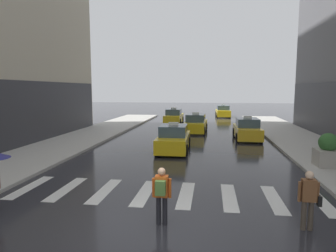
{
  "coord_description": "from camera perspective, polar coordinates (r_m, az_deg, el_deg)",
  "views": [
    {
      "loc": [
        1.59,
        -7.42,
        3.81
      ],
      "look_at": [
        -0.61,
        8.0,
        1.9
      ],
      "focal_mm": 31.73,
      "sensor_mm": 36.0,
      "label": 1
    }
  ],
  "objects": [
    {
      "name": "taxi_fourth",
      "position": [
        33.8,
        1.12,
        1.76
      ],
      "size": [
        1.96,
        4.55,
        1.8
      ],
      "color": "yellow",
      "rests_on": "ground"
    },
    {
      "name": "taxi_lead",
      "position": [
        18.58,
        1.1,
        -2.56
      ],
      "size": [
        1.98,
        4.56,
        1.8
      ],
      "color": "yellow",
      "rests_on": "ground"
    },
    {
      "name": "taxi_third",
      "position": [
        26.78,
        5.34,
        0.36
      ],
      "size": [
        2.08,
        4.61,
        1.8
      ],
      "color": "yellow",
      "rests_on": "ground"
    },
    {
      "name": "taxi_fifth",
      "position": [
        42.5,
        10.5,
        2.72
      ],
      "size": [
        2.06,
        4.6,
        1.8
      ],
      "color": "yellow",
      "rests_on": "ground"
    },
    {
      "name": "ground_plane",
      "position": [
        8.49,
        -3.78,
        -19.67
      ],
      "size": [
        160.0,
        160.0,
        0.0
      ],
      "primitive_type": "plane",
      "color": "#26262B"
    },
    {
      "name": "planter_near_corner",
      "position": [
        16.22,
        28.37,
        -4.28
      ],
      "size": [
        1.1,
        1.1,
        1.6
      ],
      "color": "#A8A399",
      "rests_on": "curb_right"
    },
    {
      "name": "crosswalk_markings",
      "position": [
        11.2,
        -0.54,
        -12.85
      ],
      "size": [
        11.3,
        2.8,
        0.01
      ],
      "color": "silver",
      "rests_on": "ground"
    },
    {
      "name": "pedestrian_with_backpack",
      "position": [
        8.49,
        -1.26,
        -12.51
      ],
      "size": [
        0.55,
        0.43,
        1.65
      ],
      "color": "black",
      "rests_on": "ground"
    },
    {
      "name": "taxi_second",
      "position": [
        23.77,
        14.95,
        -0.69
      ],
      "size": [
        1.95,
        4.55,
        1.8
      ],
      "color": "gold",
      "rests_on": "ground"
    },
    {
      "name": "pedestrian_with_handbag",
      "position": [
        9.06,
        25.43,
        -12.2
      ],
      "size": [
        0.6,
        0.24,
        1.65
      ],
      "color": "#473D33",
      "rests_on": "ground"
    }
  ]
}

